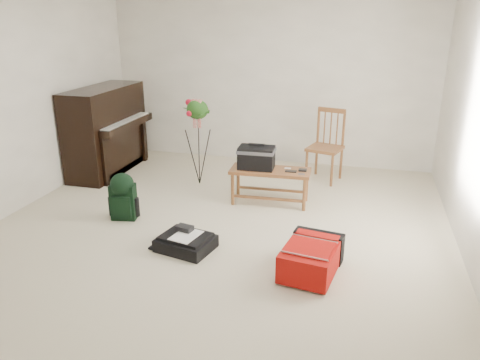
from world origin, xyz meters
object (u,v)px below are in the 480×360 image
(green_backpack, at_px, (123,194))
(red_suitcase, at_px, (312,255))
(dining_chair, at_px, (325,146))
(black_duffel, at_px, (186,242))
(flower_stand, at_px, (198,142))
(bench, at_px, (261,161))
(piano, at_px, (107,132))

(green_backpack, bearing_deg, red_suitcase, -25.40)
(dining_chair, height_order, green_backpack, dining_chair)
(black_duffel, bearing_deg, flower_stand, 117.86)
(bench, height_order, red_suitcase, bench)
(piano, relative_size, black_duffel, 2.49)
(flower_stand, bearing_deg, dining_chair, 32.51)
(piano, distance_m, red_suitcase, 3.94)
(piano, distance_m, dining_chair, 3.18)
(bench, distance_m, flower_stand, 1.06)
(bench, height_order, dining_chair, dining_chair)
(red_suitcase, bearing_deg, bench, 127.36)
(red_suitcase, bearing_deg, green_backpack, 173.94)
(piano, relative_size, green_backpack, 2.71)
(piano, bearing_deg, flower_stand, -7.07)
(dining_chair, distance_m, black_duffel, 2.76)
(piano, bearing_deg, red_suitcase, -32.86)
(bench, relative_size, black_duffel, 1.65)
(red_suitcase, height_order, flower_stand, flower_stand)
(flower_stand, bearing_deg, bench, -12.16)
(piano, height_order, black_duffel, piano)
(black_duffel, bearing_deg, green_backpack, 164.16)
(bench, distance_m, dining_chair, 1.26)
(bench, relative_size, green_backpack, 1.80)
(piano, xyz_separation_m, bench, (2.46, -0.62, -0.07))
(bench, relative_size, flower_stand, 0.82)
(piano, bearing_deg, dining_chair, 7.96)
(black_duffel, height_order, green_backpack, green_backpack)
(piano, relative_size, bench, 1.51)
(dining_chair, height_order, black_duffel, dining_chair)
(red_suitcase, height_order, green_backpack, green_backpack)
(bench, relative_size, red_suitcase, 1.35)
(piano, distance_m, green_backpack, 1.88)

